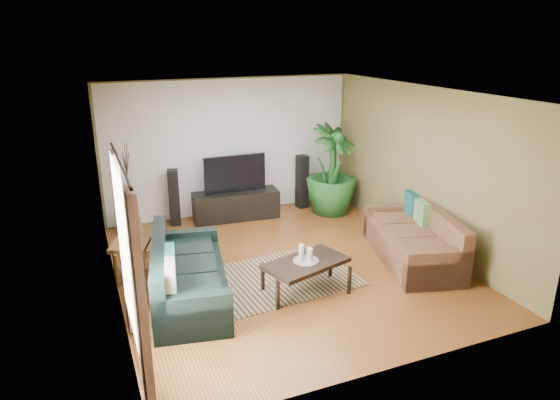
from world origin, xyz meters
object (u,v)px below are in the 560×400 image
tv_stand (236,205)px  vase (130,210)px  speaker_left (174,198)px  coffee_table (306,277)px  television (235,174)px  sofa_right (412,235)px  side_table (131,260)px  sofa_left (189,270)px  pedestal (132,225)px  speaker_right (302,182)px  potted_plant (332,170)px

tv_stand → vase: bearing=-174.9°
speaker_left → vase: (-0.83, -0.14, -0.09)m
coffee_table → television: bearing=73.2°
sofa_right → television: bearing=-129.7°
speaker_left → vase: size_ratio=2.70×
tv_stand → side_table: (-2.21, -1.80, 0.00)m
sofa_left → side_table: 1.17m
coffee_table → pedestal: size_ratio=3.72×
speaker_left → pedestal: size_ratio=3.46×
sofa_right → pedestal: bearing=-110.2°
tv_stand → sofa_left: bearing=-114.4°
sofa_left → coffee_table: bearing=-96.2°
television → speaker_left: television is taller
sofa_right → side_table: bearing=-89.0°
speaker_left → side_table: bearing=-106.5°
sofa_right → side_table: 4.38m
coffee_table → tv_stand: tv_stand is taller
sofa_left → speaker_left: speaker_left is taller
tv_stand → speaker_right: speaker_right is taller
vase → side_table: 1.82m
sofa_left → television: television is taller
coffee_table → pedestal: bearing=105.2°
sofa_right → speaker_left: size_ratio=1.97×
potted_plant → vase: 3.94m
speaker_right → pedestal: speaker_right is taller
coffee_table → potted_plant: bearing=39.3°
tv_stand → television: bearing=94.9°
tv_stand → speaker_left: bearing=178.5°
television → pedestal: (-2.00, -0.03, -0.76)m
speaker_right → vase: (-3.49, -0.14, -0.10)m
tv_stand → speaker_right: (1.49, 0.13, 0.28)m
sofa_right → potted_plant: bearing=-161.4°
sofa_left → speaker_right: (3.03, 2.88, 0.13)m
potted_plant → pedestal: bearing=174.3°
tv_stand → potted_plant: potted_plant is taller
tv_stand → potted_plant: bearing=-7.0°
potted_plant → sofa_left: bearing=-145.6°
television → speaker_right: 1.54m
potted_plant → pedestal: 3.98m
television → pedestal: 2.14m
sofa_right → speaker_left: speaker_left is taller
coffee_table → speaker_right: bearing=49.2°
sofa_right → vase: 4.96m
coffee_table → sofa_left: bearing=146.5°
sofa_right → television: television is taller
speaker_left → speaker_right: 2.67m
sofa_right → side_table: (-4.24, 1.09, -0.15)m
speaker_right → vase: speaker_right is taller
coffee_table → speaker_right: speaker_right is taller
speaker_left → pedestal: bearing=-158.8°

